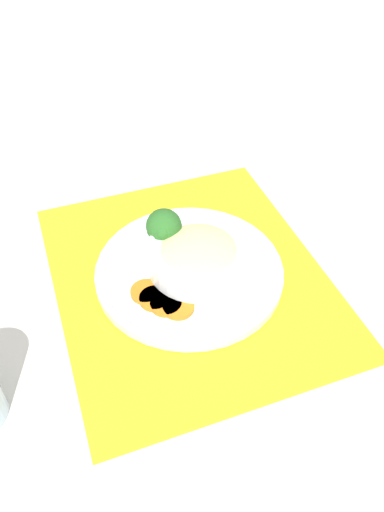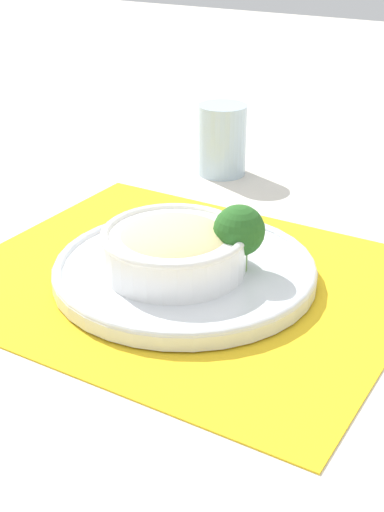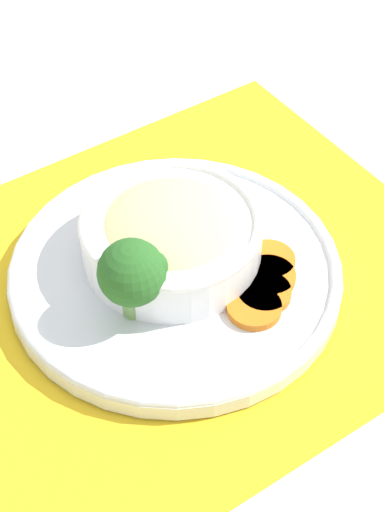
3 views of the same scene
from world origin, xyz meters
The scene contains 9 objects.
ground_plane centered at (0.00, 0.00, 0.00)m, with size 4.00×4.00×0.00m, color beige.
placemat centered at (0.00, 0.00, 0.00)m, with size 0.51×0.43×0.00m.
plate centered at (0.00, 0.00, 0.02)m, with size 0.30×0.30×0.02m.
bowl centered at (-0.01, -0.01, 0.05)m, with size 0.16×0.16×0.06m.
broccoli_floret centered at (0.06, 0.02, 0.07)m, with size 0.06×0.06×0.08m.
carrot_slice_near centered at (-0.03, 0.08, 0.02)m, with size 0.05×0.05×0.01m.
carrot_slice_middle centered at (-0.05, 0.07, 0.02)m, with size 0.05×0.05×0.01m.
carrot_slice_far centered at (-0.06, 0.06, 0.02)m, with size 0.05×0.05×0.01m.
carrot_slice_extra centered at (-0.07, 0.04, 0.02)m, with size 0.05×0.05×0.01m.
Camera 1 is at (-0.52, 0.19, 0.59)m, focal length 35.00 mm.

